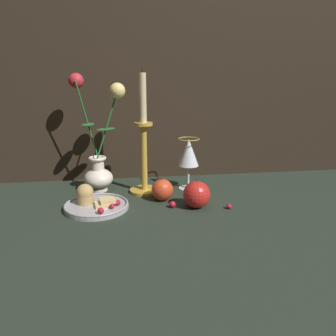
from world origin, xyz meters
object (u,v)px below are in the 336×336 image
(plate_with_pastries, at_px, (94,203))
(candlestick, at_px, (144,151))
(wine_glass, at_px, (189,154))
(apple_near_glass, at_px, (197,194))
(apple_beside_vase, at_px, (162,190))
(vase, at_px, (98,156))

(plate_with_pastries, relative_size, candlestick, 0.47)
(wine_glass, distance_m, apple_near_glass, 0.19)
(wine_glass, relative_size, apple_beside_vase, 2.19)
(plate_with_pastries, relative_size, wine_glass, 1.07)
(vase, distance_m, candlestick, 0.16)
(vase, bearing_deg, candlestick, -13.88)
(candlestick, distance_m, apple_near_glass, 0.23)
(vase, distance_m, apple_beside_vase, 0.25)
(plate_with_pastries, bearing_deg, apple_near_glass, -6.87)
(wine_glass, bearing_deg, plate_with_pastries, -156.13)
(vase, relative_size, apple_near_glass, 4.17)
(apple_beside_vase, bearing_deg, candlestick, 120.80)
(vase, height_order, plate_with_pastries, vase)
(vase, xyz_separation_m, plate_with_pastries, (-0.01, -0.16, -0.10))
(apple_beside_vase, bearing_deg, apple_near_glass, -38.11)
(plate_with_pastries, height_order, wine_glass, wine_glass)
(plate_with_pastries, distance_m, apple_near_glass, 0.30)
(apple_beside_vase, relative_size, apple_near_glass, 0.86)
(vase, height_order, apple_beside_vase, vase)
(apple_near_glass, bearing_deg, vase, 146.56)
(plate_with_pastries, bearing_deg, candlestick, 37.44)
(vase, relative_size, candlestick, 0.97)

